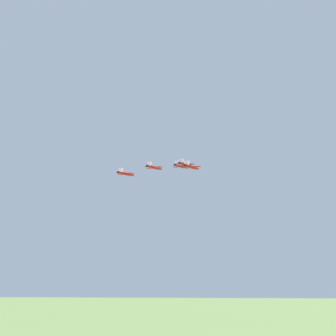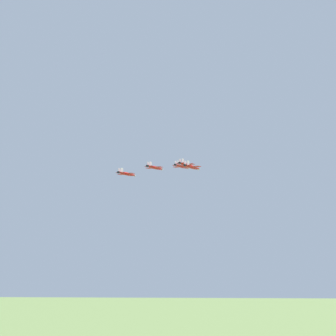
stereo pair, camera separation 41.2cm
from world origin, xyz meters
name	(u,v)px [view 1 (the left image)]	position (x,y,z in m)	size (l,w,h in m)	color
jet_lead	(182,166)	(-21.22, -23.36, 174.03)	(11.61, 15.67, 3.67)	red
jet_left_wingman	(155,168)	(-37.92, -28.68, 172.49)	(11.84, 15.96, 3.74)	red
jet_right_wingman	(187,165)	(-18.65, -40.70, 172.21)	(11.63, 15.51, 3.65)	red
jet_left_outer	(127,174)	(-54.62, -34.00, 167.85)	(11.60, 16.14, 3.75)	red
jet_right_outer	(192,167)	(-16.09, -58.03, 167.92)	(11.23, 15.44, 3.60)	red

